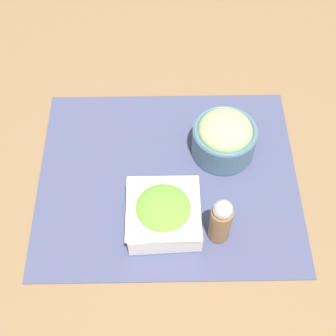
{
  "coord_description": "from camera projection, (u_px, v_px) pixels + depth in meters",
  "views": [
    {
      "loc": [
        0.01,
        0.49,
        0.77
      ],
      "look_at": [
        0.0,
        0.0,
        0.03
      ],
      "focal_mm": 50.0,
      "sensor_mm": 36.0,
      "label": 1
    }
  ],
  "objects": [
    {
      "name": "placemat",
      "position": [
        168.0,
        177.0,
        0.91
      ],
      "size": [
        0.5,
        0.42,
        0.0
      ],
      "color": "#474C70",
      "rests_on": "ground_plane"
    },
    {
      "name": "pepper_shaker",
      "position": [
        221.0,
        220.0,
        0.8
      ],
      "size": [
        0.04,
        0.04,
        0.11
      ],
      "color": "olive",
      "rests_on": "placemat"
    },
    {
      "name": "ground_plane",
      "position": [
        168.0,
        178.0,
        0.91
      ],
      "size": [
        3.0,
        3.0,
        0.0
      ],
      "primitive_type": "plane",
      "color": "olive"
    },
    {
      "name": "cucumber_bowl",
      "position": [
        224.0,
        136.0,
        0.91
      ],
      "size": [
        0.13,
        0.13,
        0.09
      ],
      "color": "slate",
      "rests_on": "placemat"
    },
    {
      "name": "lettuce_bowl",
      "position": [
        163.0,
        213.0,
        0.83
      ],
      "size": [
        0.13,
        0.13,
        0.06
      ],
      "color": "white",
      "rests_on": "placemat"
    }
  ]
}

